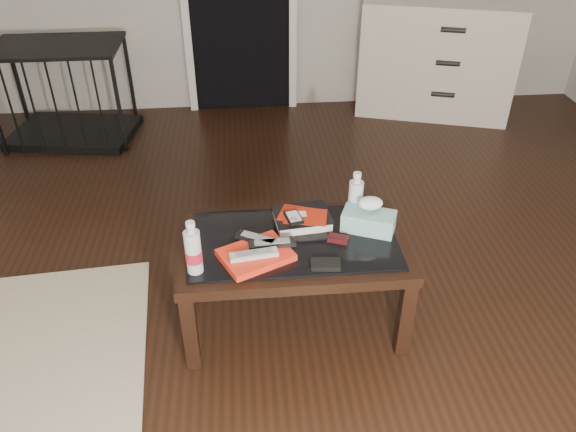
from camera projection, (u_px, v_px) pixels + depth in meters
The scene contains 16 objects.
ground at pixel (335, 296), 2.83m from camera, with size 5.00×5.00×0.00m, color black.
coffee_table at pixel (294, 251), 2.49m from camera, with size 1.00×0.60×0.46m.
dresser at pixel (436, 59), 4.51m from camera, with size 1.29×0.84×0.90m.
pet_crate at pixel (69, 108), 4.23m from camera, with size 0.98×0.74×0.71m.
magazines at pixel (256, 255), 2.34m from camera, with size 0.28×0.21×0.03m, color red.
remote_silver at pixel (254, 254), 2.30m from camera, with size 0.20×0.05×0.02m, color #B2B3B8.
remote_black_front at pixel (272, 243), 2.36m from camera, with size 0.20×0.05×0.02m, color black.
remote_black_back at pixel (258, 239), 2.39m from camera, with size 0.20×0.05×0.02m, color black.
textbook at pixel (302, 218), 2.55m from camera, with size 0.25×0.20×0.05m, color black.
dvd_mailers at pixel (301, 215), 2.53m from camera, with size 0.19×0.14×0.01m, color #A9200B.
ipod at pixel (294, 217), 2.49m from camera, with size 0.06×0.10×0.02m, color black.
flip_phone at pixel (338, 239), 2.44m from camera, with size 0.09×0.05×0.02m, color black.
wallet at pixel (326, 264), 2.30m from camera, with size 0.12×0.07×0.02m, color black.
water_bottle_left at pixel (193, 247), 2.21m from camera, with size 0.07×0.07×0.24m, color silver.
water_bottle_right at pixel (356, 196), 2.53m from camera, with size 0.07×0.07×0.24m, color silver.
tissue_box at pixel (369, 221), 2.49m from camera, with size 0.23×0.12×0.09m, color teal.
Camera 1 is at (-0.43, -2.09, 1.92)m, focal length 35.00 mm.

